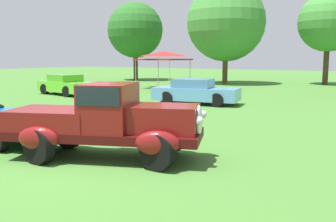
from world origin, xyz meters
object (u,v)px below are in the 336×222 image
show_car_lime (66,85)px  canopy_tent_left_field (163,55)px  feature_pickup_truck (106,120)px  show_car_skyblue (195,92)px

show_car_lime → canopy_tent_left_field: (2.28, 7.26, 1.82)m
feature_pickup_truck → canopy_tent_left_field: 19.48m
show_car_skyblue → show_car_lime: bearing=-178.5°
feature_pickup_truck → show_car_lime: feature_pickup_truck is taller
feature_pickup_truck → canopy_tent_left_field: size_ratio=1.42×
show_car_lime → show_car_skyblue: (8.84, 0.24, -0.00)m
show_car_skyblue → canopy_tent_left_field: canopy_tent_left_field is taller
show_car_lime → feature_pickup_truck: bearing=-38.7°
feature_pickup_truck → show_car_skyblue: bearing=107.6°
show_car_lime → canopy_tent_left_field: canopy_tent_left_field is taller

